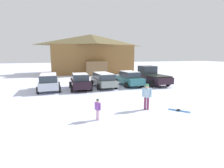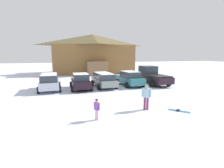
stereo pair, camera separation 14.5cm
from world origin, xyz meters
TOP-DOWN VIEW (x-y plane):
  - ground at (0.00, 0.00)m, footprint 160.00×160.00m
  - ski_lodge at (2.02, 30.05)m, footprint 15.75×10.83m
  - parked_silver_wagon at (-5.52, 13.65)m, footprint 2.16×4.20m
  - parked_black_sedan at (-2.48, 13.30)m, footprint 2.18×4.13m
  - parked_grey_wagon at (0.09, 13.71)m, footprint 2.24×4.66m
  - parked_teal_hatchback at (3.17, 13.83)m, footprint 2.32×4.66m
  - pickup_truck at (6.23, 14.20)m, footprint 2.40×5.88m
  - skier_adult_in_blue_parka at (0.70, 5.17)m, footprint 0.52×0.43m
  - skier_child_in_purple_jacket at (-2.73, 4.32)m, footprint 0.29×0.37m
  - pair_of_skis at (2.52, 4.28)m, footprint 1.08×1.21m

SIDE VIEW (x-z plane):
  - ground at x=0.00m, z-range 0.00..0.00m
  - pair_of_skis at x=2.52m, z-range -0.02..0.06m
  - skier_child_in_purple_jacket at x=-2.73m, z-range 0.08..1.24m
  - parked_black_sedan at x=-2.48m, z-range 0.00..1.65m
  - parked_teal_hatchback at x=3.17m, z-range 0.01..1.69m
  - parked_grey_wagon at x=0.09m, z-range 0.07..1.66m
  - parked_silver_wagon at x=-5.52m, z-range 0.07..1.73m
  - skier_adult_in_blue_parka at x=0.70m, z-range 0.11..1.78m
  - pickup_truck at x=6.23m, z-range -0.08..2.07m
  - ski_lodge at x=2.02m, z-range 0.04..7.54m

